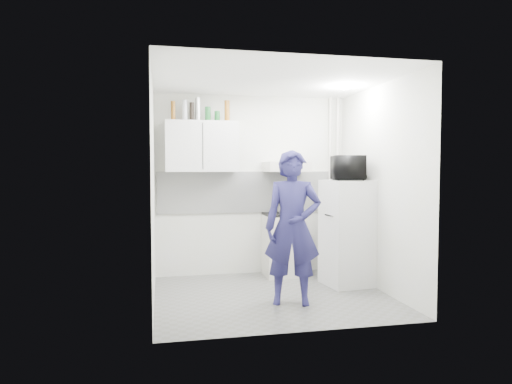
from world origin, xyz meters
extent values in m
plane|color=#52524C|center=(0.00, 0.00, 0.00)|extent=(2.80, 2.80, 0.00)
plane|color=white|center=(0.00, 0.00, 2.60)|extent=(2.80, 2.80, 0.00)
plane|color=beige|center=(0.00, 1.25, 1.30)|extent=(2.80, 0.00, 2.80)
plane|color=beige|center=(-1.40, 0.00, 1.30)|extent=(0.00, 2.60, 2.60)
plane|color=beige|center=(1.40, 0.00, 1.30)|extent=(0.00, 2.60, 2.60)
imported|color=#1F1D4D|center=(0.15, -0.35, 0.88)|extent=(0.73, 0.58, 1.75)
cube|color=beige|center=(0.41, 1.00, 0.44)|extent=(0.54, 0.54, 0.87)
cube|color=silver|center=(1.10, 0.31, 0.70)|extent=(0.64, 0.64, 1.39)
cube|color=black|center=(0.41, 1.00, 0.89)|extent=(0.52, 0.52, 0.03)
cylinder|color=silver|center=(0.44, 0.98, 0.95)|extent=(0.18, 0.18, 0.10)
imported|color=black|center=(1.10, 0.31, 1.55)|extent=(0.66, 0.52, 0.32)
cylinder|color=brown|center=(-1.14, 1.07, 2.33)|extent=(0.06, 0.06, 0.27)
cylinder|color=#B2B7BC|center=(-0.98, 1.07, 2.34)|extent=(0.07, 0.07, 0.29)
cylinder|color=black|center=(-0.88, 1.07, 2.33)|extent=(0.06, 0.06, 0.25)
cylinder|color=silver|center=(-0.80, 1.07, 2.36)|extent=(0.07, 0.07, 0.32)
cylinder|color=#144C1E|center=(-0.66, 1.07, 2.30)|extent=(0.08, 0.08, 0.20)
cylinder|color=#144C1E|center=(-0.53, 1.07, 2.27)|extent=(0.08, 0.08, 0.15)
cylinder|color=brown|center=(-0.39, 1.07, 2.35)|extent=(0.07, 0.07, 0.30)
cube|color=silver|center=(-0.75, 1.07, 1.85)|extent=(1.00, 0.35, 0.70)
cube|color=beige|center=(0.45, 1.00, 1.57)|extent=(0.60, 0.50, 0.14)
cube|color=white|center=(0.00, 1.24, 1.20)|extent=(2.74, 0.03, 0.60)
cylinder|color=beige|center=(1.30, 1.17, 1.30)|extent=(0.05, 0.05, 2.60)
cylinder|color=beige|center=(1.18, 1.17, 1.30)|extent=(0.04, 0.04, 2.60)
cylinder|color=white|center=(1.00, 0.20, 2.57)|extent=(0.10, 0.10, 0.02)
camera|label=1|loc=(-1.32, -5.31, 1.55)|focal=32.00mm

